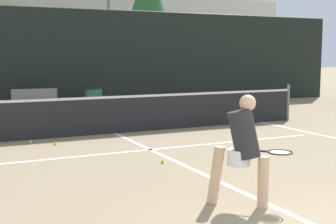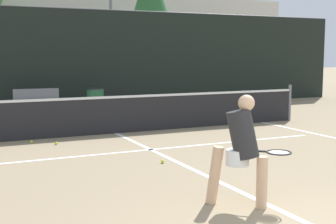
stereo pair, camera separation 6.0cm
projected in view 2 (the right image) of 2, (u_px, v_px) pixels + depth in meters
The scene contains 12 objects.
court_service_line at pixel (151, 150), 9.78m from camera, with size 8.25×0.10×0.01m, color white.
court_center_mark at pixel (183, 165), 8.45m from camera, with size 0.10×7.47×0.01m, color white.
net at pixel (116, 113), 11.74m from camera, with size 11.09×0.09×1.07m.
fence_back at pixel (65, 59), 16.55m from camera, with size 24.00×0.06×3.61m.
player_practicing at pixel (241, 147), 6.07m from camera, with size 1.14×0.74×1.48m.
tennis_ball_scattered_1 at pixel (236, 127), 12.55m from camera, with size 0.07×0.07×0.07m, color #D1E033.
tennis_ball_scattered_2 at pixel (163, 161), 8.57m from camera, with size 0.07×0.07×0.07m, color #D1E033.
tennis_ball_scattered_4 at pixel (56, 143), 10.32m from camera, with size 0.07×0.07×0.07m, color #D1E033.
tennis_ball_scattered_5 at pixel (32, 142), 10.49m from camera, with size 0.07×0.07×0.07m, color #D1E033.
courtside_bench at pixel (37, 101), 15.27m from camera, with size 1.48×0.45×0.86m.
trash_bin at pixel (95, 100), 16.11m from camera, with size 0.62×0.62×0.84m.
building_far at pixel (17, 39), 27.38m from camera, with size 36.00×2.40×5.72m, color beige.
Camera 2 is at (-3.75, -3.24, 1.99)m, focal length 50.00 mm.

